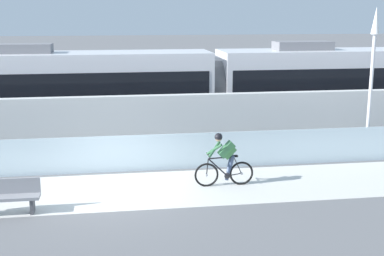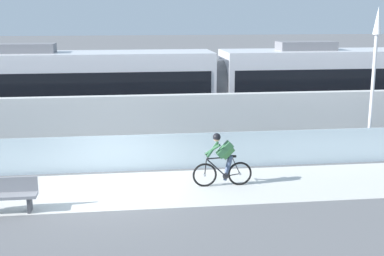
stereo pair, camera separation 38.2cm
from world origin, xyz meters
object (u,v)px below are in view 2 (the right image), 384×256
object	(u,v)px
lamp_post_antenna	(374,65)
bench	(5,194)
tram	(217,88)
cyclist_on_bike	(223,161)

from	to	relation	value
lamp_post_antenna	bench	world-z (taller)	lamp_post_antenna
tram	cyclist_on_bike	bearing A→B (deg)	-98.50
cyclist_on_bike	lamp_post_antenna	distance (m)	6.45
cyclist_on_bike	bench	size ratio (longest dim) A/B	1.11
tram	lamp_post_antenna	xyz separation A→B (m)	(4.52, -4.70, 1.40)
cyclist_on_bike	bench	xyz separation A→B (m)	(-5.89, -1.29, -0.30)
tram	lamp_post_antenna	world-z (taller)	lamp_post_antenna
tram	bench	world-z (taller)	tram
tram	lamp_post_antenna	distance (m)	6.67
lamp_post_antenna	tram	bearing A→B (deg)	133.85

